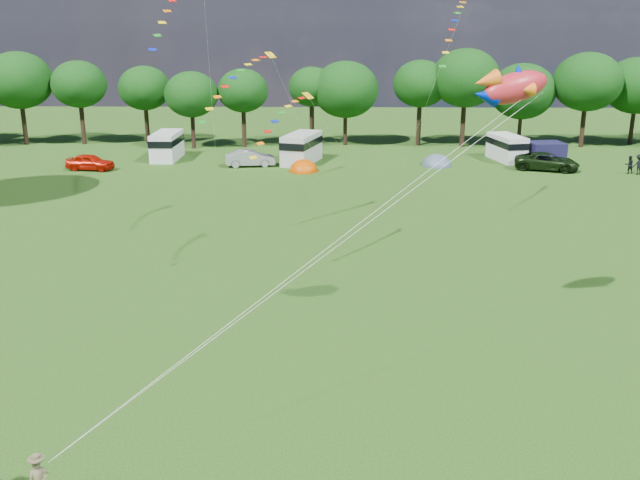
{
  "coord_description": "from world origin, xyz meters",
  "views": [
    {
      "loc": [
        0.63,
        -21.54,
        13.23
      ],
      "look_at": [
        0.0,
        8.0,
        4.0
      ],
      "focal_mm": 40.0,
      "sensor_mm": 36.0,
      "label": 1
    }
  ],
  "objects_px": {
    "walker_a": "(629,165)",
    "fish_kite": "(510,87)",
    "campervan_b": "(167,145)",
    "car_b": "(250,158)",
    "campervan_c": "(302,147)",
    "car_a": "(90,162)",
    "car_d": "(547,162)",
    "tent_orange": "(304,171)",
    "walker_b": "(639,164)",
    "campervan_d": "(507,147)",
    "tent_greyblue": "(436,165)"
  },
  "relations": [
    {
      "from": "car_a",
      "to": "walker_a",
      "type": "relative_size",
      "value": 2.77
    },
    {
      "from": "campervan_d",
      "to": "walker_b",
      "type": "relative_size",
      "value": 2.98
    },
    {
      "from": "car_b",
      "to": "walker_a",
      "type": "height_order",
      "value": "walker_a"
    },
    {
      "from": "tent_orange",
      "to": "fish_kite",
      "type": "height_order",
      "value": "fish_kite"
    },
    {
      "from": "tent_greyblue",
      "to": "walker_a",
      "type": "distance_m",
      "value": 16.92
    },
    {
      "from": "campervan_c",
      "to": "car_a",
      "type": "bearing_deg",
      "value": 117.98
    },
    {
      "from": "campervan_b",
      "to": "walker_b",
      "type": "bearing_deg",
      "value": -97.36
    },
    {
      "from": "car_a",
      "to": "walker_b",
      "type": "xyz_separation_m",
      "value": [
        49.01,
        -0.9,
        0.17
      ]
    },
    {
      "from": "car_b",
      "to": "tent_orange",
      "type": "relative_size",
      "value": 1.47
    },
    {
      "from": "campervan_b",
      "to": "walker_a",
      "type": "xyz_separation_m",
      "value": [
        42.53,
        -5.85,
        -0.62
      ]
    },
    {
      "from": "campervan_d",
      "to": "walker_a",
      "type": "xyz_separation_m",
      "value": [
        9.51,
        -5.87,
        -0.53
      ]
    },
    {
      "from": "car_a",
      "to": "car_d",
      "type": "xyz_separation_m",
      "value": [
        41.46,
        0.85,
        0.05
      ]
    },
    {
      "from": "car_d",
      "to": "campervan_c",
      "type": "bearing_deg",
      "value": 100.39
    },
    {
      "from": "car_b",
      "to": "campervan_c",
      "type": "relative_size",
      "value": 0.7
    },
    {
      "from": "campervan_d",
      "to": "tent_orange",
      "type": "relative_size",
      "value": 1.84
    },
    {
      "from": "tent_greyblue",
      "to": "walker_a",
      "type": "height_order",
      "value": "walker_a"
    },
    {
      "from": "car_b",
      "to": "campervan_d",
      "type": "relative_size",
      "value": 0.8
    },
    {
      "from": "car_b",
      "to": "tent_greyblue",
      "type": "height_order",
      "value": "car_b"
    },
    {
      "from": "car_a",
      "to": "tent_greyblue",
      "type": "xyz_separation_m",
      "value": [
        31.75,
        2.7,
        -0.71
      ]
    },
    {
      "from": "campervan_d",
      "to": "fish_kite",
      "type": "distance_m",
      "value": 42.73
    },
    {
      "from": "car_d",
      "to": "car_a",
      "type": "bearing_deg",
      "value": 109.13
    },
    {
      "from": "car_d",
      "to": "fish_kite",
      "type": "relative_size",
      "value": 1.67
    },
    {
      "from": "campervan_b",
      "to": "walker_a",
      "type": "distance_m",
      "value": 42.93
    },
    {
      "from": "car_a",
      "to": "car_d",
      "type": "bearing_deg",
      "value": -81.47
    },
    {
      "from": "car_d",
      "to": "walker_a",
      "type": "distance_m",
      "value": 7.02
    },
    {
      "from": "car_a",
      "to": "car_d",
      "type": "height_order",
      "value": "car_d"
    },
    {
      "from": "fish_kite",
      "to": "walker_b",
      "type": "height_order",
      "value": "fish_kite"
    },
    {
      "from": "tent_orange",
      "to": "walker_a",
      "type": "xyz_separation_m",
      "value": [
        28.95,
        -0.37,
        0.77
      ]
    },
    {
      "from": "campervan_b",
      "to": "car_a",
      "type": "bearing_deg",
      "value": 133.65
    },
    {
      "from": "campervan_c",
      "to": "fish_kite",
      "type": "height_order",
      "value": "fish_kite"
    },
    {
      "from": "campervan_c",
      "to": "campervan_d",
      "type": "bearing_deg",
      "value": -68.83
    },
    {
      "from": "fish_kite",
      "to": "walker_b",
      "type": "xyz_separation_m",
      "value": [
        20.03,
        34.21,
        -9.76
      ]
    },
    {
      "from": "tent_orange",
      "to": "walker_b",
      "type": "height_order",
      "value": "walker_b"
    },
    {
      "from": "campervan_d",
      "to": "walker_b",
      "type": "height_order",
      "value": "campervan_d"
    },
    {
      "from": "car_a",
      "to": "car_b",
      "type": "distance_m",
      "value": 14.49
    },
    {
      "from": "tent_orange",
      "to": "car_b",
      "type": "bearing_deg",
      "value": 157.57
    },
    {
      "from": "walker_b",
      "to": "tent_greyblue",
      "type": "bearing_deg",
      "value": -25.53
    },
    {
      "from": "campervan_b",
      "to": "tent_orange",
      "type": "distance_m",
      "value": 14.7
    },
    {
      "from": "campervan_d",
      "to": "tent_orange",
      "type": "xyz_separation_m",
      "value": [
        -19.44,
        -5.5,
        -1.3
      ]
    },
    {
      "from": "walker_a",
      "to": "fish_kite",
      "type": "bearing_deg",
      "value": 57.64
    },
    {
      "from": "car_a",
      "to": "campervan_b",
      "type": "bearing_deg",
      "value": -39.91
    },
    {
      "from": "car_a",
      "to": "campervan_c",
      "type": "xyz_separation_m",
      "value": [
        19.05,
        3.83,
        0.76
      ]
    },
    {
      "from": "campervan_c",
      "to": "tent_greyblue",
      "type": "xyz_separation_m",
      "value": [
        12.7,
        -1.13,
        -1.47
      ]
    },
    {
      "from": "car_b",
      "to": "tent_greyblue",
      "type": "bearing_deg",
      "value": -96.99
    },
    {
      "from": "car_d",
      "to": "fish_kite",
      "type": "bearing_deg",
      "value": 178.83
    },
    {
      "from": "car_b",
      "to": "campervan_b",
      "type": "height_order",
      "value": "campervan_b"
    },
    {
      "from": "car_a",
      "to": "fish_kite",
      "type": "relative_size",
      "value": 1.27
    },
    {
      "from": "fish_kite",
      "to": "walker_a",
      "type": "distance_m",
      "value": 40.9
    },
    {
      "from": "car_b",
      "to": "campervan_b",
      "type": "distance_m",
      "value": 9.2
    },
    {
      "from": "campervan_d",
      "to": "fish_kite",
      "type": "height_order",
      "value": "fish_kite"
    }
  ]
}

